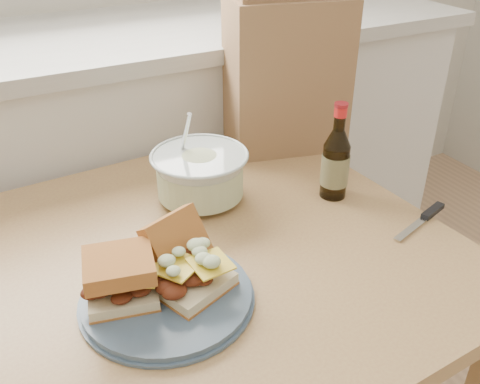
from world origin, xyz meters
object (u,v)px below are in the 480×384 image
dining_table (221,287)px  beer_bottle (336,162)px  paper_bag (286,74)px  plate (167,297)px  coleslaw_bowl (200,177)px

dining_table → beer_bottle: size_ratio=4.16×
beer_bottle → dining_table: bearing=-150.8°
dining_table → paper_bag: (0.35, 0.33, 0.29)m
plate → beer_bottle: size_ratio=1.30×
dining_table → paper_bag: paper_bag is taller
dining_table → coleslaw_bowl: coleslaw_bowl is taller
coleslaw_bowl → beer_bottle: size_ratio=0.97×
dining_table → plate: bearing=-148.8°
coleslaw_bowl → paper_bag: (0.31, 0.16, 0.13)m
coleslaw_bowl → beer_bottle: beer_bottle is taller
plate → paper_bag: paper_bag is taller
beer_bottle → paper_bag: bearing=100.0°
dining_table → coleslaw_bowl: bearing=73.7°
dining_table → coleslaw_bowl: 0.24m
plate → beer_bottle: 0.47m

